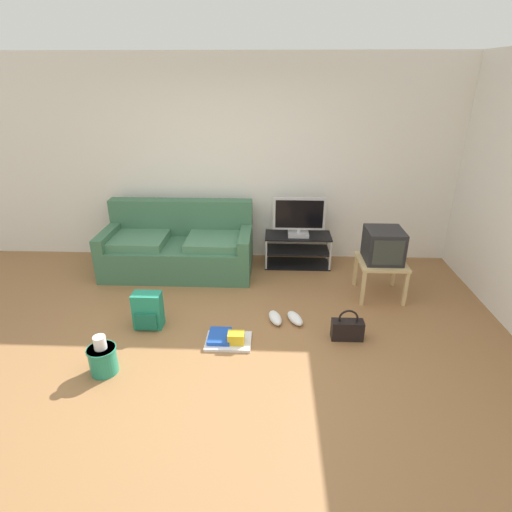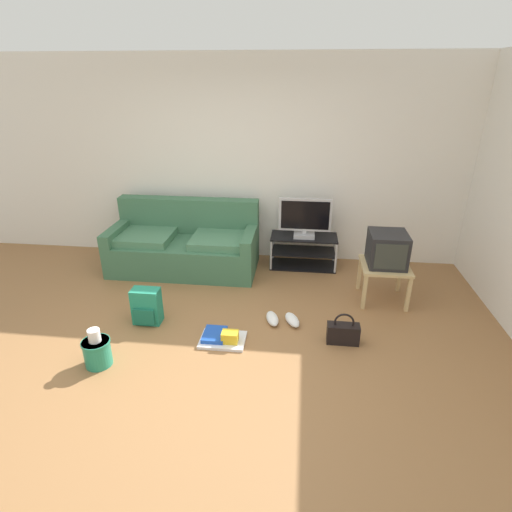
# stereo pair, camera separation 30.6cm
# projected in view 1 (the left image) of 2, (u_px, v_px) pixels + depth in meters

# --- Properties ---
(ground_plane) EXTENTS (9.00, 9.80, 0.02)m
(ground_plane) POSITION_uv_depth(u_px,v_px,m) (212.00, 359.00, 3.81)
(ground_plane) COLOR olive
(wall_back) EXTENTS (9.00, 0.10, 2.70)m
(wall_back) POSITION_uv_depth(u_px,v_px,m) (233.00, 162.00, 5.50)
(wall_back) COLOR silver
(wall_back) RESTS_ON ground_plane
(couch) EXTENTS (1.93, 0.88, 0.89)m
(couch) POSITION_uv_depth(u_px,v_px,m) (179.00, 247.00, 5.42)
(couch) COLOR #3D6B4C
(couch) RESTS_ON ground_plane
(tv_stand) EXTENTS (0.89, 0.41, 0.44)m
(tv_stand) POSITION_uv_depth(u_px,v_px,m) (297.00, 250.00, 5.60)
(tv_stand) COLOR black
(tv_stand) RESTS_ON ground_plane
(flat_tv) EXTENTS (0.69, 0.22, 0.53)m
(flat_tv) POSITION_uv_depth(u_px,v_px,m) (299.00, 217.00, 5.39)
(flat_tv) COLOR #B2B2B7
(flat_tv) RESTS_ON tv_stand
(side_table) EXTENTS (0.54, 0.54, 0.45)m
(side_table) POSITION_uv_depth(u_px,v_px,m) (381.00, 266.00, 4.75)
(side_table) COLOR tan
(side_table) RESTS_ON ground_plane
(crt_tv) EXTENTS (0.41, 0.44, 0.38)m
(crt_tv) POSITION_uv_depth(u_px,v_px,m) (383.00, 245.00, 4.66)
(crt_tv) COLOR #232326
(crt_tv) RESTS_ON side_table
(backpack) EXTENTS (0.29, 0.24, 0.39)m
(backpack) POSITION_uv_depth(u_px,v_px,m) (148.00, 311.00, 4.21)
(backpack) COLOR #238466
(backpack) RESTS_ON ground_plane
(handbag) EXTENTS (0.31, 0.13, 0.33)m
(handbag) POSITION_uv_depth(u_px,v_px,m) (347.00, 329.00, 4.05)
(handbag) COLOR black
(handbag) RESTS_ON ground_plane
(cleaning_bucket) EXTENTS (0.25, 0.25, 0.37)m
(cleaning_bucket) POSITION_uv_depth(u_px,v_px,m) (103.00, 358.00, 3.57)
(cleaning_bucket) COLOR #238466
(cleaning_bucket) RESTS_ON ground_plane
(sneakers_pair) EXTENTS (0.42, 0.30, 0.09)m
(sneakers_pair) POSITION_uv_depth(u_px,v_px,m) (285.00, 318.00, 4.35)
(sneakers_pair) COLOR white
(sneakers_pair) RESTS_ON ground_plane
(floor_tray) EXTENTS (0.45, 0.33, 0.14)m
(floor_tray) POSITION_uv_depth(u_px,v_px,m) (228.00, 339.00, 4.01)
(floor_tray) COLOR silver
(floor_tray) RESTS_ON ground_plane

